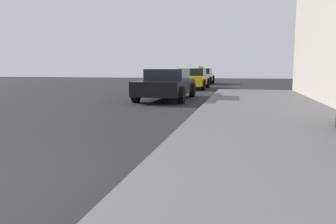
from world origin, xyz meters
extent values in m
cube|color=black|center=(0.17, 10.96, 0.54)|extent=(1.76, 4.45, 0.55)
cube|color=black|center=(0.17, 11.18, 1.04)|extent=(1.55, 2.00, 0.45)
cylinder|color=black|center=(1.05, 9.53, 0.32)|extent=(0.22, 0.64, 0.64)
cylinder|color=black|center=(-0.71, 9.53, 0.32)|extent=(0.22, 0.64, 0.64)
cylinder|color=black|center=(1.05, 12.38, 0.32)|extent=(0.22, 0.64, 0.64)
cylinder|color=black|center=(-0.71, 12.38, 0.32)|extent=(0.22, 0.64, 0.64)
cube|color=yellow|center=(0.14, 18.35, 0.54)|extent=(1.78, 4.00, 0.55)
cube|color=black|center=(0.14, 18.55, 1.04)|extent=(1.57, 1.80, 0.45)
cylinder|color=black|center=(1.03, 17.07, 0.32)|extent=(0.22, 0.64, 0.64)
cylinder|color=black|center=(-0.75, 17.07, 0.32)|extent=(0.22, 0.64, 0.64)
cylinder|color=black|center=(1.03, 19.63, 0.32)|extent=(0.22, 0.64, 0.64)
cylinder|color=black|center=(-0.75, 19.63, 0.32)|extent=(0.22, 0.64, 0.64)
cube|color=#B7B7BF|center=(-0.07, 24.83, 0.54)|extent=(1.79, 4.51, 0.55)
cube|color=black|center=(-0.07, 25.06, 1.04)|extent=(1.57, 2.03, 0.45)
cube|color=yellow|center=(-0.07, 25.06, 1.35)|extent=(0.36, 0.14, 0.16)
cylinder|color=black|center=(0.82, 23.39, 0.32)|extent=(0.22, 0.64, 0.64)
cylinder|color=black|center=(-0.96, 23.39, 0.32)|extent=(0.22, 0.64, 0.64)
cylinder|color=black|center=(0.82, 26.28, 0.32)|extent=(0.22, 0.64, 0.64)
cylinder|color=black|center=(-0.96, 26.28, 0.32)|extent=(0.22, 0.64, 0.64)
camera|label=1|loc=(3.19, -2.51, 1.33)|focal=35.43mm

